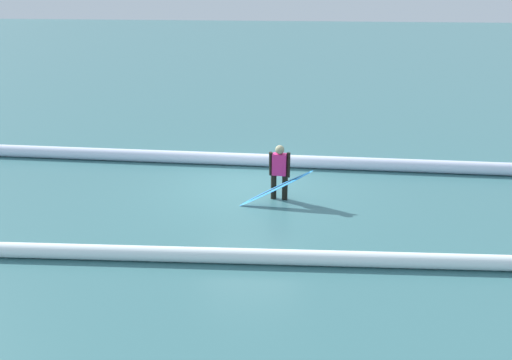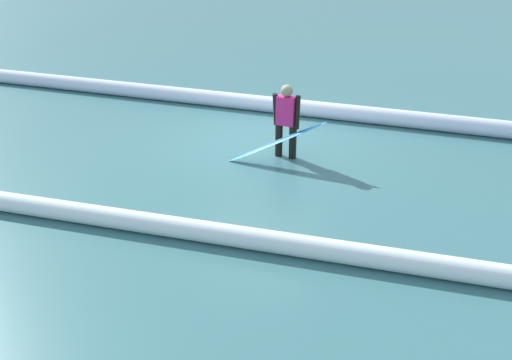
{
  "view_description": "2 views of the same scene",
  "coord_description": "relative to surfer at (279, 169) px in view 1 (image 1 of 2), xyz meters",
  "views": [
    {
      "loc": [
        -1.81,
        13.38,
        5.03
      ],
      "look_at": [
        -0.44,
        2.31,
        1.07
      ],
      "focal_mm": 39.03,
      "sensor_mm": 36.0,
      "label": 1
    },
    {
      "loc": [
        -3.85,
        10.34,
        4.03
      ],
      "look_at": [
        -1.36,
        3.66,
        0.87
      ],
      "focal_mm": 41.02,
      "sensor_mm": 36.0,
      "label": 2
    }
  ],
  "objects": [
    {
      "name": "wave_crest_midground",
      "position": [
        0.36,
        3.42,
        -0.62
      ],
      "size": [
        17.23,
        1.43,
        0.3
      ],
      "primitive_type": "cylinder",
      "rotation": [
        0.0,
        1.57,
        0.07
      ],
      "color": "white",
      "rests_on": "ground_plane"
    },
    {
      "name": "surfboard",
      "position": [
        0.04,
        0.41,
        -0.34
      ],
      "size": [
        1.78,
        0.56,
        0.88
      ],
      "color": "#268CE5",
      "rests_on": "ground_plane"
    },
    {
      "name": "ground_plane",
      "position": [
        0.81,
        -0.62,
        -0.77
      ],
      "size": [
        134.9,
        134.9,
        0.0
      ],
      "primitive_type": "plane",
      "color": "#3B6F73"
    },
    {
      "name": "surfer",
      "position": [
        0.0,
        0.0,
        0.0
      ],
      "size": [
        0.52,
        0.23,
        1.37
      ],
      "rotation": [
        0.0,
        0.0,
        6.18
      ],
      "color": "black",
      "rests_on": "ground_plane"
    },
    {
      "name": "wave_crest_foreground",
      "position": [
        0.25,
        -2.53,
        -0.58
      ],
      "size": [
        18.35,
        0.38,
        0.37
      ],
      "primitive_type": "cylinder",
      "rotation": [
        0.0,
        1.57,
        0.0
      ],
      "color": "white",
      "rests_on": "ground_plane"
    }
  ]
}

